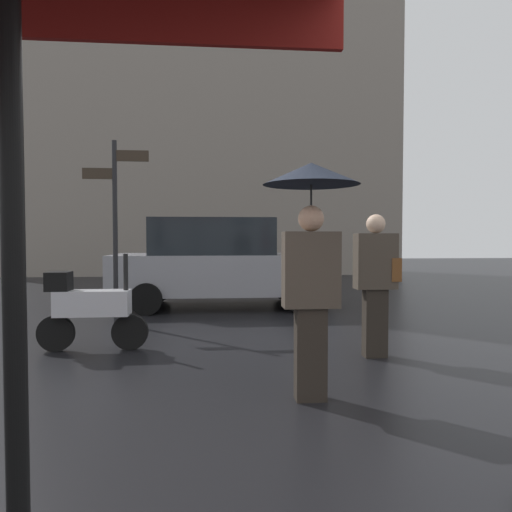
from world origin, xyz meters
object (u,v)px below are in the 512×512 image
Objects in this scene: pedestrian_with_umbrella at (311,229)px; parked_scooter at (89,307)px; parked_car_left at (220,263)px; street_signpost at (115,213)px; pedestrian_with_bag at (376,276)px.

pedestrian_with_umbrella reaches higher than parked_scooter.
parked_car_left is 1.47× the size of street_signpost.
pedestrian_with_umbrella is 4.66m from street_signpost.
parked_car_left is (-0.71, 5.68, -0.58)m from pedestrian_with_umbrella.
pedestrian_with_umbrella is 1.51× the size of parked_scooter.
pedestrian_with_umbrella reaches higher than pedestrian_with_bag.
parked_scooter is at bearing 60.12° from parked_car_left.
pedestrian_with_bag is 0.38× the size of parked_car_left.
parked_car_left is at bearing -172.43° from pedestrian_with_umbrella.
parked_car_left is at bearing 59.95° from parked_scooter.
street_signpost reaches higher than parked_car_left.
parked_car_left is at bearing 44.64° from street_signpost.
street_signpost is (-2.47, 3.94, 0.34)m from pedestrian_with_umbrella.
pedestrian_with_bag is (1.10, 1.40, -0.54)m from pedestrian_with_umbrella.
pedestrian_with_bag is 0.56× the size of street_signpost.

